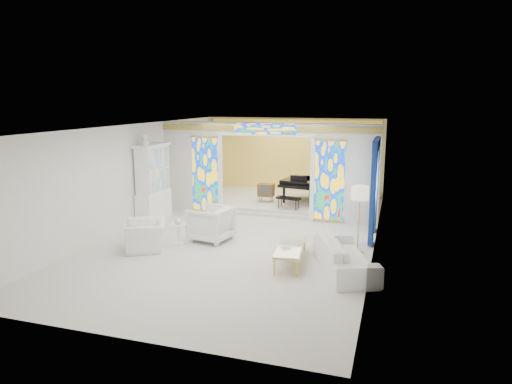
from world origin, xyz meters
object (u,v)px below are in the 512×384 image
(armchair_left, at_px, (146,235))
(tv_console, at_px, (266,190))
(armchair_right, at_px, (211,224))
(sofa, at_px, (344,254))
(grand_piano, at_px, (308,183))
(china_cabinet, at_px, (153,183))
(coffee_table, at_px, (291,246))

(armchair_left, distance_m, tv_console, 5.62)
(armchair_right, xyz_separation_m, tv_console, (0.31, 4.23, 0.13))
(armchair_left, relative_size, sofa, 0.45)
(grand_piano, height_order, tv_console, grand_piano)
(armchair_right, bearing_deg, sofa, 82.95)
(tv_console, bearing_deg, armchair_right, -94.15)
(china_cabinet, relative_size, armchair_right, 2.68)
(armchair_left, height_order, sofa, sofa)
(armchair_right, bearing_deg, coffee_table, 77.63)
(china_cabinet, height_order, tv_console, china_cabinet)
(china_cabinet, xyz_separation_m, armchair_right, (2.52, -1.44, -0.71))
(coffee_table, relative_size, tv_console, 3.11)
(armchair_left, xyz_separation_m, armchair_right, (1.28, 1.15, 0.11))
(armchair_right, height_order, grand_piano, grand_piano)
(armchair_right, relative_size, sofa, 0.42)
(china_cabinet, distance_m, tv_console, 4.02)
(china_cabinet, distance_m, armchair_left, 2.98)
(china_cabinet, height_order, armchair_right, china_cabinet)
(tv_console, bearing_deg, armchair_left, -106.44)
(coffee_table, height_order, grand_piano, grand_piano)
(china_cabinet, xyz_separation_m, coffee_table, (4.92, -2.42, -0.78))
(china_cabinet, distance_m, grand_piano, 5.38)
(armchair_left, bearing_deg, coffee_table, 63.47)
(grand_piano, bearing_deg, china_cabinet, -130.86)
(china_cabinet, xyz_separation_m, grand_piano, (4.20, 3.35, -0.33))
(armchair_right, height_order, coffee_table, armchair_right)
(armchair_right, relative_size, coffee_table, 0.52)
(armchair_left, height_order, armchair_right, armchair_right)
(china_cabinet, relative_size, armchair_left, 2.48)
(coffee_table, bearing_deg, sofa, -5.99)
(china_cabinet, height_order, armchair_left, china_cabinet)
(armchair_left, bearing_deg, grand_piano, 124.38)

